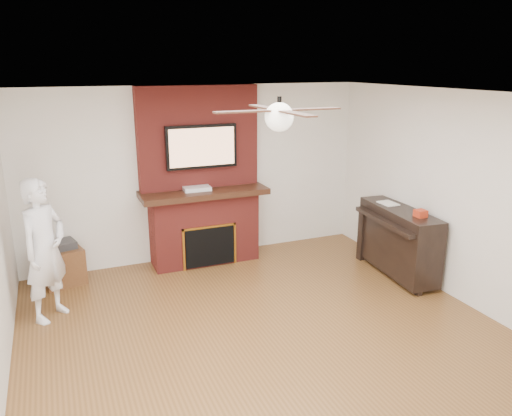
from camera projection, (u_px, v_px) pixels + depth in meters
name	position (u px, v px, depth m)	size (l,w,h in m)	color
room_shell	(278.00, 230.00, 4.75)	(5.36, 5.86, 2.86)	brown
fireplace	(202.00, 194.00, 7.08)	(1.78, 0.64, 2.50)	maroon
tv	(202.00, 147.00, 6.85)	(1.00, 0.08, 0.60)	black
ceiling_fan	(279.00, 116.00, 4.45)	(1.21, 1.21, 0.31)	black
person	(45.00, 250.00, 5.47)	(0.59, 0.40, 1.62)	white
side_table	(62.00, 264.00, 6.51)	(0.60, 0.60, 0.57)	#512E17
piano	(398.00, 240.00, 6.72)	(0.64, 1.45, 1.02)	black
cable_box	(197.00, 189.00, 6.93)	(0.37, 0.21, 0.05)	silver
candle_orange	(198.00, 262.00, 7.12)	(0.07, 0.07, 0.10)	#C96E17
candle_green	(203.00, 261.00, 7.18)	(0.07, 0.07, 0.09)	#3B6D2B
candle_blue	(220.00, 259.00, 7.25)	(0.06, 0.06, 0.08)	#3647A3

